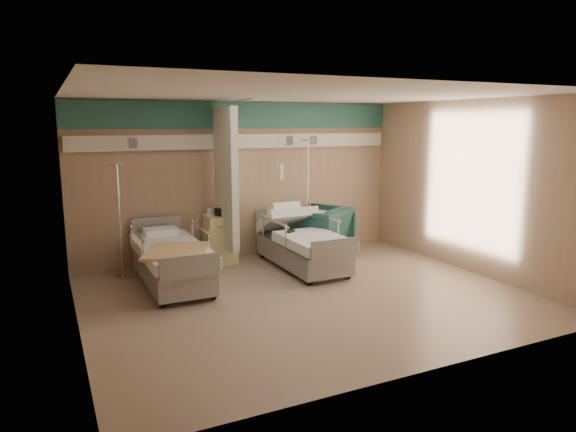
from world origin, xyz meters
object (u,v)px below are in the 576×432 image
Objects in this scene: visitor_armchair at (319,231)px; iv_stand_right at (307,231)px; bedside_cabinet at (220,239)px; bed_left at (172,265)px; iv_stand_left at (122,255)px; bed_right at (302,250)px.

visitor_armchair is 0.48× the size of iv_stand_right.
visitor_armchair is at bearing -9.46° from bedside_cabinet.
bed_left is 1.20× the size of iv_stand_left.
bed_right is 2.20m from bed_left.
visitor_armchair reaches higher than bed_left.
visitor_armchair is at bearing 11.89° from bed_left.
iv_stand_right reaches higher than bed_right.
iv_stand_right is at bearing -78.95° from visitor_armchair.
iv_stand_left is at bearing 164.79° from bed_right.
visitor_armchair reaches higher than bed_right.
bedside_cabinet is 0.40× the size of iv_stand_right.
bed_left is 0.98m from iv_stand_left.
iv_stand_right is (1.65, -0.12, 0.01)m from bedside_cabinet.
iv_stand_left is at bearing -175.39° from bedside_cabinet.
bedside_cabinet is (-1.15, 0.90, 0.11)m from bed_right.
iv_stand_right reaches higher than bedside_cabinet.
bed_right is 1.46m from bedside_cabinet.
iv_stand_right reaches higher than iv_stand_left.
iv_stand_right reaches higher than bed_left.
visitor_armchair is 0.23m from iv_stand_right.
iv_stand_left is (-3.32, -0.01, -0.07)m from iv_stand_right.
bed_left is 2.81m from iv_stand_right.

